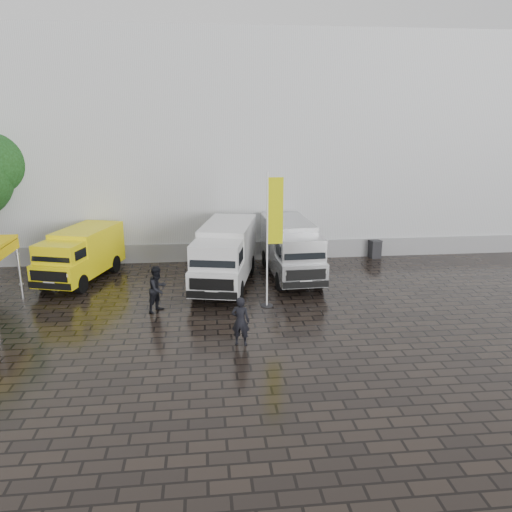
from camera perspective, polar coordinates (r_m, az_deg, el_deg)
The scene contains 10 objects.
ground at distance 20.05m, azimuth -0.49°, elevation -6.62°, with size 120.00×120.00×0.00m, color black.
exhibition_hall at distance 34.74m, azimuth 0.19°, elevation 12.91°, with size 44.00×16.00×12.00m, color silver.
hall_plinth at distance 27.62m, azimuth 2.01°, elevation 0.68°, with size 44.00×0.15×1.00m, color gray.
van_yellow at distance 25.16m, azimuth -19.42°, elevation -0.00°, with size 2.02×5.26×2.43m, color #FFEA0D, non-canonical shape.
van_white at distance 23.09m, azimuth -3.55°, elevation -0.02°, with size 2.14×6.41×2.78m, color silver, non-canonical shape.
van_silver at distance 24.37m, azimuth 3.99°, elevation 0.68°, with size 2.06×6.18×2.68m, color #ADAFB2, non-canonical shape.
flagpole at distance 19.96m, azimuth 1.82°, elevation 2.73°, with size 0.88×0.50×5.55m.
wheelie_bin at distance 28.63m, azimuth 13.43°, elevation 0.79°, with size 0.60×0.60×1.00m, color black.
person_front at distance 17.12m, azimuth -1.79°, elevation -7.45°, with size 0.63×0.42×1.74m, color black.
person_tent at distance 20.39m, azimuth -11.16°, elevation -3.71°, with size 0.92×0.71×1.88m, color black.
Camera 1 is at (-1.81, -18.49, 7.52)m, focal length 35.00 mm.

